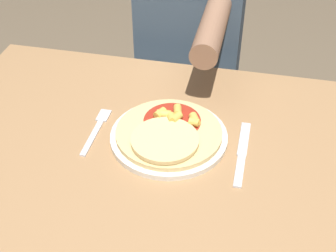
{
  "coord_description": "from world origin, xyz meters",
  "views": [
    {
      "loc": [
        0.18,
        -0.78,
        1.45
      ],
      "look_at": [
        -0.0,
        0.04,
        0.76
      ],
      "focal_mm": 50.0,
      "sensor_mm": 36.0,
      "label": 1
    }
  ],
  "objects_px": {
    "knife": "(242,154)",
    "person_diner": "(191,40)",
    "dining_table": "(165,185)",
    "fork": "(97,128)",
    "plate": "(168,137)",
    "pizza": "(168,132)"
  },
  "relations": [
    {
      "from": "dining_table",
      "to": "person_diner",
      "type": "bearing_deg",
      "value": 94.1
    },
    {
      "from": "pizza",
      "to": "dining_table",
      "type": "bearing_deg",
      "value": -88.09
    },
    {
      "from": "pizza",
      "to": "knife",
      "type": "height_order",
      "value": "pizza"
    },
    {
      "from": "plate",
      "to": "pizza",
      "type": "relative_size",
      "value": 1.11
    },
    {
      "from": "dining_table",
      "to": "knife",
      "type": "bearing_deg",
      "value": 7.79
    },
    {
      "from": "plate",
      "to": "knife",
      "type": "bearing_deg",
      "value": -5.95
    },
    {
      "from": "fork",
      "to": "knife",
      "type": "xyz_separation_m",
      "value": [
        0.35,
        -0.02,
        0.0
      ]
    },
    {
      "from": "fork",
      "to": "person_diner",
      "type": "distance_m",
      "value": 0.56
    },
    {
      "from": "pizza",
      "to": "fork",
      "type": "relative_size",
      "value": 1.44
    },
    {
      "from": "person_diner",
      "to": "plate",
      "type": "bearing_deg",
      "value": -85.8
    },
    {
      "from": "dining_table",
      "to": "plate",
      "type": "distance_m",
      "value": 0.13
    },
    {
      "from": "pizza",
      "to": "knife",
      "type": "relative_size",
      "value": 1.14
    },
    {
      "from": "pizza",
      "to": "person_diner",
      "type": "relative_size",
      "value": 0.21
    },
    {
      "from": "plate",
      "to": "pizza",
      "type": "height_order",
      "value": "pizza"
    },
    {
      "from": "fork",
      "to": "knife",
      "type": "height_order",
      "value": "same"
    },
    {
      "from": "knife",
      "to": "person_diner",
      "type": "bearing_deg",
      "value": 111.27
    },
    {
      "from": "fork",
      "to": "knife",
      "type": "distance_m",
      "value": 0.35
    },
    {
      "from": "plate",
      "to": "knife",
      "type": "relative_size",
      "value": 1.26
    },
    {
      "from": "plate",
      "to": "knife",
      "type": "xyz_separation_m",
      "value": [
        0.18,
        -0.02,
        -0.0
      ]
    },
    {
      "from": "plate",
      "to": "pizza",
      "type": "xyz_separation_m",
      "value": [
        0.0,
        -0.0,
        0.02
      ]
    },
    {
      "from": "dining_table",
      "to": "fork",
      "type": "bearing_deg",
      "value": 166.95
    },
    {
      "from": "fork",
      "to": "plate",
      "type": "bearing_deg",
      "value": 0.27
    }
  ]
}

